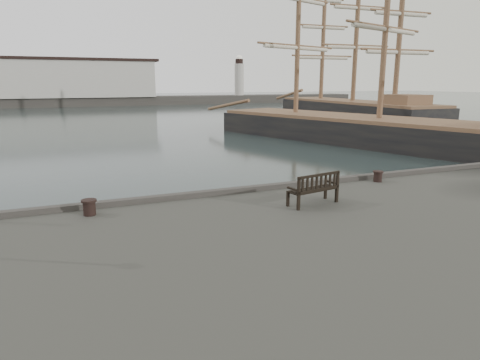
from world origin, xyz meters
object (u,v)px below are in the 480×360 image
object	(u,v)px
bollard_left	(89,207)
tall_ship_far	(352,115)
bollard_right	(378,176)
bench	(313,195)
tall_ship_main	(378,137)

from	to	relation	value
bollard_left	tall_ship_far	bearing A→B (deg)	44.42
tall_ship_far	bollard_right	bearing A→B (deg)	-123.36
tall_ship_far	bollard_left	bearing A→B (deg)	-133.03
bench	tall_ship_far	bearing A→B (deg)	40.64
bollard_left	bollard_right	xyz separation A→B (m)	(10.92, 0.17, -0.02)
tall_ship_main	tall_ship_far	world-z (taller)	tall_ship_main
tall_ship_main	tall_ship_far	bearing A→B (deg)	40.02
bollard_right	tall_ship_main	xyz separation A→B (m)	(14.29, 16.75, -1.10)
bollard_right	tall_ship_far	size ratio (longest dim) A/B	0.01
bollard_left	tall_ship_far	size ratio (longest dim) A/B	0.02
tall_ship_main	bollard_right	bearing A→B (deg)	-148.93
bollard_left	bollard_right	size ratio (longest dim) A/B	1.11
bollard_left	tall_ship_main	bearing A→B (deg)	33.86
bench	tall_ship_main	bearing A→B (deg)	34.42
bollard_right	tall_ship_main	distance (m)	22.04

